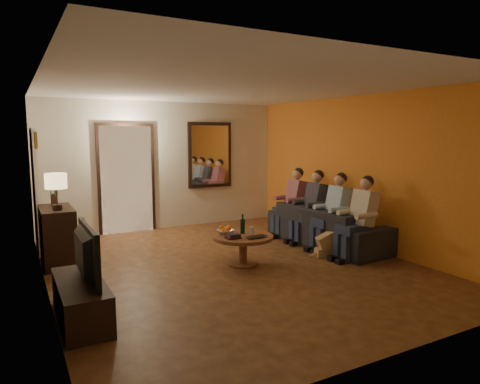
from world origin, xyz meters
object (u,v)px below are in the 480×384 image
tv_stand (81,301)px  laptop (258,238)px  person_a (360,221)px  person_d (293,205)px  tv (79,254)px  dresser (58,236)px  table_lamp (56,191)px  bowl (225,232)px  dog (331,239)px  wine_bottle (243,224)px  person_c (312,209)px  person_b (335,215)px  coffee_table (243,250)px  sofa (327,226)px

tv_stand → laptop: (2.51, 0.60, 0.25)m
person_a → person_d: 1.80m
laptop → tv: bearing=-172.3°
dresser → table_lamp: bearing=-90.0°
bowl → laptop: size_ratio=0.79×
tv_stand → person_a: person_a is taller
dog → wine_bottle: wine_bottle is taller
person_a → person_c: bearing=90.0°
person_a → dog: size_ratio=2.14×
dresser → tv_stand: size_ratio=0.76×
person_a → person_b: size_ratio=1.00×
person_d → tv: bearing=-153.3°
tv → person_b: person_b is taller
coffee_table → dog: bearing=-10.9°
tv → sofa: size_ratio=0.43×
dresser → table_lamp: table_lamp is taller
table_lamp → person_a: bearing=-22.4°
person_d → coffee_table: 2.19m
person_d → person_b: bearing=-90.0°
person_b → coffee_table: person_b is taller
dog → wine_bottle: size_ratio=1.81×
person_c → wine_bottle: person_c is taller
dresser → wine_bottle: bearing=-27.3°
table_lamp → sofa: (4.29, -0.83, -0.78)m
person_c → person_d: bearing=90.0°
tv_stand → tv: tv is taller
dresser → coffee_table: dresser is taller
sofa → bowl: sofa is taller
person_a → bowl: size_ratio=4.63×
person_b → person_c: bearing=90.0°
table_lamp → dog: bearing=-20.3°
table_lamp → dog: size_ratio=0.96×
person_d → dog: (-0.32, -1.51, -0.32)m
person_a → person_c: size_ratio=1.00×
person_d → wine_bottle: size_ratio=3.87×
tv → laptop: size_ratio=3.06×
person_b → person_d: size_ratio=1.00×
person_c → person_d: 0.60m
table_lamp → dog: 4.21m
person_a → dog: 0.54m
bowl → wine_bottle: wine_bottle is taller
person_d → coffee_table: person_d is taller
table_lamp → tv: 2.07m
person_d → bowl: person_d is taller
laptop → person_a: bearing=-15.7°
table_lamp → laptop: (2.51, -1.43, -0.66)m
person_c → dog: person_c is taller
tv_stand → dog: size_ratio=2.25×
person_a → bowl: bearing=157.9°
person_d → table_lamp: bearing=-179.0°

